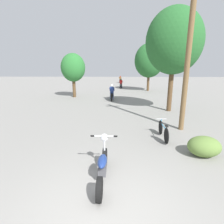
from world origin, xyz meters
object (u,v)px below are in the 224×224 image
at_px(motorcycle_foreground, 103,165).
at_px(motorcycle_rider_lead, 112,94).
at_px(bicycle_parked, 163,131).
at_px(roadside_tree_left, 73,68).
at_px(motorcycle_rider_far, 120,80).
at_px(motorcycle_rider_mid, 121,84).
at_px(roadside_tree_right_near, 174,42).
at_px(utility_pole, 188,57).
at_px(roadside_tree_right_far, 149,61).

distance_m(motorcycle_foreground, motorcycle_rider_lead, 12.41).
bearing_deg(motorcycle_rider_lead, bicycle_parked, -74.63).
height_order(roadside_tree_left, motorcycle_rider_far, roadside_tree_left).
bearing_deg(motorcycle_foreground, motorcycle_rider_mid, 88.33).
distance_m(roadside_tree_right_near, motorcycle_rider_lead, 7.29).
bearing_deg(roadside_tree_left, utility_pole, -51.24).
bearing_deg(motorcycle_rider_lead, roadside_tree_right_near, -45.82).
height_order(motorcycle_rider_lead, motorcycle_rider_mid, motorcycle_rider_lead).
relative_size(roadside_tree_right_far, bicycle_parked, 3.64).
height_order(utility_pole, roadside_tree_right_far, utility_pole).
bearing_deg(motorcycle_rider_mid, utility_pole, -81.41).
xyz_separation_m(utility_pole, motorcycle_foreground, (-3.49, -4.14, -2.99)).
bearing_deg(motorcycle_rider_lead, utility_pole, -65.46).
bearing_deg(roadside_tree_right_near, roadside_tree_left, 144.99).
bearing_deg(bicycle_parked, motorcycle_rider_far, 93.29).
relative_size(roadside_tree_left, motorcycle_rider_lead, 2.06).
xyz_separation_m(utility_pole, roadside_tree_right_far, (0.75, 15.27, 0.48)).
bearing_deg(utility_pole, roadside_tree_right_near, 83.38).
distance_m(roadside_tree_left, motorcycle_rider_lead, 4.87).
bearing_deg(motorcycle_rider_mid, roadside_tree_right_near, -77.51).
relative_size(roadside_tree_right_near, motorcycle_rider_lead, 3.15).
bearing_deg(roadside_tree_left, motorcycle_rider_mid, 61.41).
relative_size(utility_pole, motorcycle_foreground, 3.28).
xyz_separation_m(motorcycle_rider_mid, bicycle_parked, (1.66, -19.92, -0.17)).
height_order(roadside_tree_left, motorcycle_rider_mid, roadside_tree_left).
bearing_deg(roadside_tree_right_near, bicycle_parked, -107.59).
height_order(roadside_tree_right_near, roadside_tree_left, roadside_tree_right_near).
distance_m(motorcycle_rider_mid, motorcycle_rider_far, 10.13).
bearing_deg(motorcycle_rider_lead, roadside_tree_left, 160.61).
xyz_separation_m(roadside_tree_right_far, bicycle_parked, (-1.92, -16.48, -3.54)).
bearing_deg(motorcycle_rider_far, bicycle_parked, -86.71).
bearing_deg(motorcycle_rider_far, motorcycle_foreground, -91.03).
relative_size(motorcycle_rider_mid, bicycle_parked, 1.26).
distance_m(utility_pole, roadside_tree_left, 12.40).
bearing_deg(motorcycle_rider_lead, motorcycle_foreground, -88.70).
distance_m(utility_pole, roadside_tree_right_far, 15.29).
height_order(motorcycle_rider_lead, motorcycle_rider_far, motorcycle_rider_lead).
bearing_deg(roadside_tree_left, bicycle_parked, -58.78).
distance_m(roadside_tree_right_near, bicycle_parked, 6.85).
distance_m(roadside_tree_right_near, motorcycle_rider_far, 25.48).
bearing_deg(roadside_tree_left, motorcycle_rider_lead, -19.39).
xyz_separation_m(roadside_tree_left, motorcycle_foreground, (4.27, -13.80, -2.55)).
distance_m(roadside_tree_right_far, motorcycle_rider_mid, 6.00).
distance_m(motorcycle_rider_far, bicycle_parked, 30.10).
relative_size(utility_pole, motorcycle_rider_far, 3.11).
distance_m(roadside_tree_right_far, bicycle_parked, 16.96).
bearing_deg(roadside_tree_right_far, roadside_tree_right_near, -91.48).
bearing_deg(utility_pole, motorcycle_foreground, -130.12).
bearing_deg(roadside_tree_right_far, utility_pole, -92.80).
xyz_separation_m(utility_pole, motorcycle_rider_mid, (-2.83, 18.71, -2.89)).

